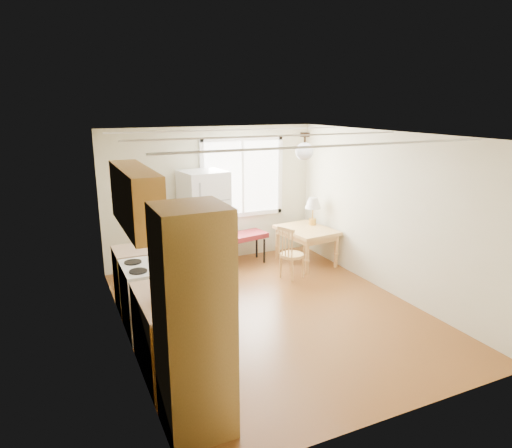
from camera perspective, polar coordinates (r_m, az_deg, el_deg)
room_shell at (r=6.21m, az=2.15°, el=-0.51°), size 4.60×5.60×2.62m
kitchen_run at (r=5.23m, az=-11.83°, el=-8.61°), size 0.65×3.40×2.20m
window_unit at (r=8.59m, az=-1.71°, el=5.86°), size 1.64×0.05×1.51m
pendant_light at (r=6.71m, az=6.09°, el=9.14°), size 0.26×0.26×0.40m
refrigerator at (r=8.10m, az=-6.49°, el=0.40°), size 0.80×0.80×1.77m
bench at (r=8.38m, az=-2.56°, el=-1.81°), size 1.26×0.64×0.55m
dining_table at (r=8.45m, az=6.31°, el=-1.22°), size 0.92×1.16×0.67m
chair at (r=7.67m, az=4.10°, el=-3.28°), size 0.44×0.43×0.90m
table_lamp at (r=8.60m, az=7.13°, el=2.35°), size 0.30×0.30×0.52m
coffee_maker at (r=4.90m, az=-11.22°, el=-7.98°), size 0.19×0.23×0.32m
kettle at (r=4.85m, az=-11.26°, el=-8.51°), size 0.12×0.12×0.23m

